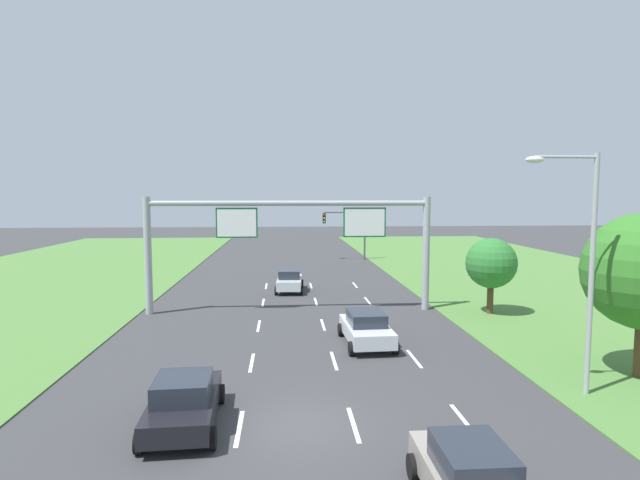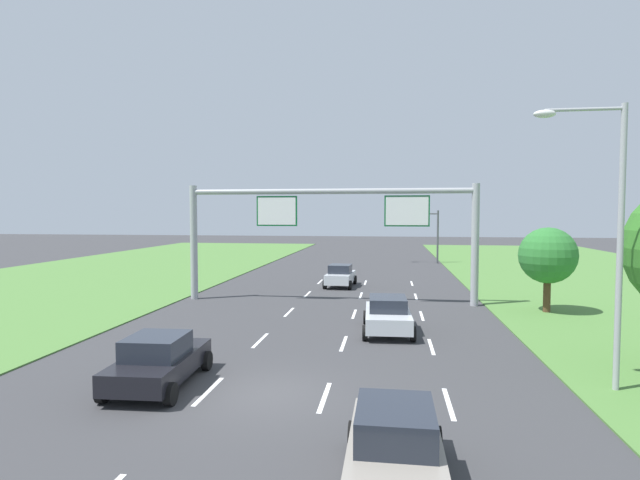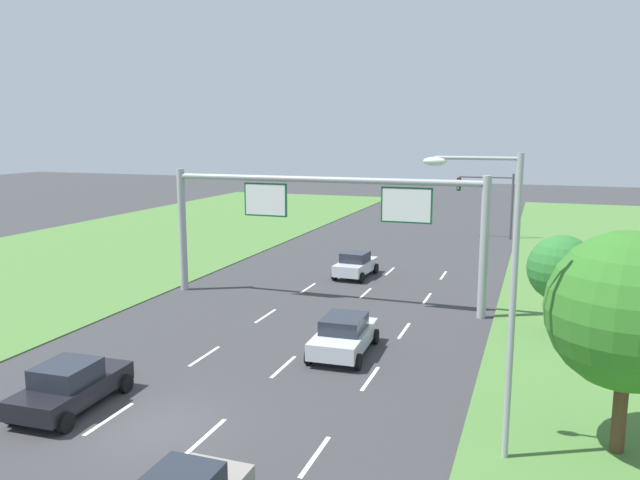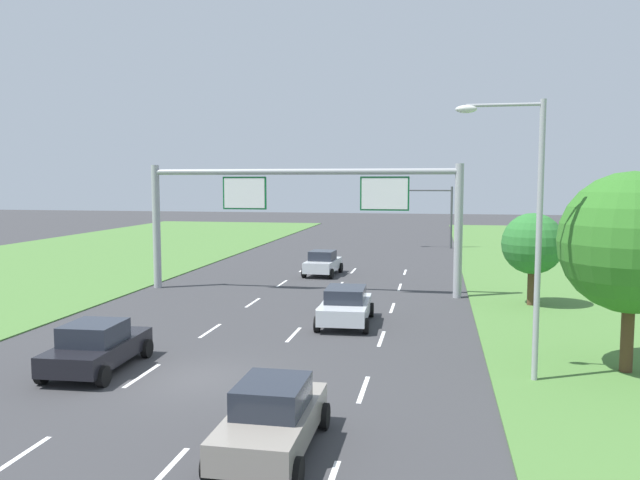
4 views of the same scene
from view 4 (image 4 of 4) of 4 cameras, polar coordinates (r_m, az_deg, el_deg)
ground_plane at (r=20.14m, az=-11.37°, el=-12.34°), size 200.00×200.00×0.00m
lane_dashes_inner_left at (r=23.44m, az=-12.62°, el=-9.80°), size 0.14×44.40×0.01m
lane_dashes_inner_right at (r=22.33m, az=-4.19°, el=-10.45°), size 0.14×44.40×0.01m
lane_dashes_slip at (r=21.73m, az=4.93°, el=-10.91°), size 0.14×44.40×0.01m
car_near_red at (r=14.62m, az=-4.40°, el=-15.88°), size 2.05×4.16×1.63m
car_lead_silver at (r=40.50m, az=0.26°, el=-2.11°), size 2.18×4.01×1.60m
car_mid_lane at (r=21.62m, az=-19.73°, el=-9.14°), size 2.35×4.31×1.60m
car_far_ahead at (r=26.78m, az=2.35°, el=-6.01°), size 2.35×4.33×1.58m
sign_gantry at (r=33.81m, az=-1.52°, el=3.31°), size 17.24×0.44×7.00m
traffic_light_mast at (r=57.50m, az=10.01°, el=3.11°), size 4.76×0.49×5.60m
street_lamp at (r=19.62m, az=18.33°, el=2.14°), size 2.61×0.32×8.50m
roadside_tree_near at (r=21.76m, az=26.60°, el=-0.22°), size 4.45×4.45×6.42m
roadside_tree_mid at (r=31.94m, az=18.87°, el=-0.34°), size 2.97×2.97×4.57m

